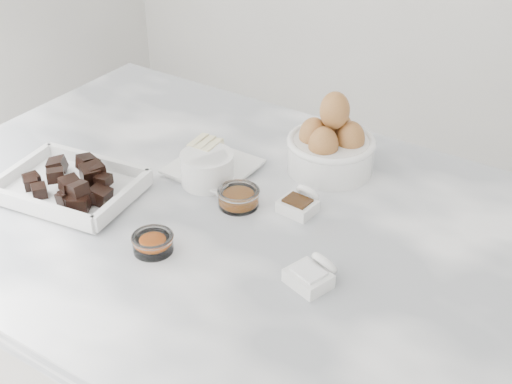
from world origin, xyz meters
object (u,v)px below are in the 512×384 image
chocolate_dish (70,182)px  honey_bowl (239,197)px  butter_plate (212,162)px  vanilla_spoon (300,203)px  sugar_ramekin (207,167)px  zest_bowl (153,242)px  salt_spoon (312,274)px  egg_bowl (331,145)px

chocolate_dish → honey_bowl: size_ratio=3.50×
butter_plate → vanilla_spoon: 0.20m
sugar_ramekin → zest_bowl: sugar_ramekin is taller
vanilla_spoon → salt_spoon: (0.11, -0.15, 0.00)m
vanilla_spoon → egg_bowl: bearing=98.6°
butter_plate → honey_bowl: 0.12m
chocolate_dish → sugar_ramekin: (0.18, 0.16, 0.01)m
zest_bowl → salt_spoon: size_ratio=0.77×
sugar_ramekin → egg_bowl: bearing=44.9°
egg_bowl → zest_bowl: bearing=-106.8°
sugar_ramekin → chocolate_dish: bearing=-137.1°
egg_bowl → zest_bowl: 0.39m
egg_bowl → honey_bowl: bearing=-110.8°
chocolate_dish → salt_spoon: bearing=3.0°
egg_bowl → chocolate_dish: bearing=-136.1°
salt_spoon → sugar_ramekin: bearing=154.8°
egg_bowl → salt_spoon: 0.33m
butter_plate → egg_bowl: egg_bowl is taller
butter_plate → honey_bowl: bearing=-32.0°
honey_bowl → zest_bowl: bearing=-102.3°
butter_plate → sugar_ramekin: (0.02, -0.03, 0.01)m
sugar_ramekin → vanilla_spoon: size_ratio=1.29×
salt_spoon → egg_bowl: bearing=114.1°
zest_bowl → salt_spoon: (0.25, 0.07, -0.00)m
butter_plate → chocolate_dish: bearing=-129.0°
egg_bowl → salt_spoon: egg_bowl is taller
egg_bowl → zest_bowl: egg_bowl is taller
vanilla_spoon → butter_plate: bearing=174.2°
chocolate_dish → honey_bowl: (0.27, 0.13, -0.01)m
sugar_ramekin → egg_bowl: (0.16, 0.16, 0.02)m
butter_plate → zest_bowl: (0.07, -0.24, -0.00)m
sugar_ramekin → vanilla_spoon: (0.18, 0.01, -0.02)m
chocolate_dish → zest_bowl: (0.23, -0.05, -0.01)m
egg_bowl → salt_spoon: bearing=-65.9°
honey_bowl → chocolate_dish: bearing=-153.3°
chocolate_dish → vanilla_spoon: 0.40m
sugar_ramekin → salt_spoon: bearing=-25.2°
vanilla_spoon → salt_spoon: bearing=-53.9°
vanilla_spoon → salt_spoon: salt_spoon is taller
butter_plate → vanilla_spoon: bearing=-5.8°
butter_plate → salt_spoon: butter_plate is taller
chocolate_dish → sugar_ramekin: size_ratio=2.68×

